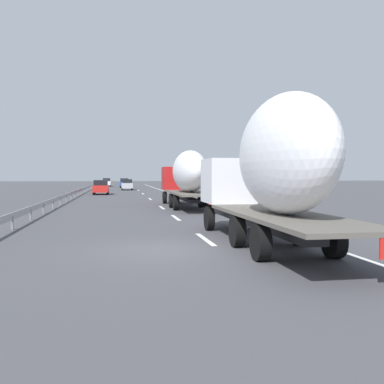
{
  "coord_description": "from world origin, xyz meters",
  "views": [
    {
      "loc": [
        -13.94,
        1.41,
        2.39
      ],
      "look_at": [
        16.06,
        -3.69,
        1.23
      ],
      "focal_mm": 40.91,
      "sensor_mm": 36.0,
      "label": 1
    }
  ],
  "objects_px": {
    "car_blue_sedan": "(124,183)",
    "truck_trailing": "(271,167)",
    "car_red_compact": "(101,187)",
    "car_silver_hatch": "(127,185)",
    "truck_lead": "(187,175)",
    "road_sign": "(193,175)",
    "car_white_van": "(107,182)"
  },
  "relations": [
    {
      "from": "car_blue_sedan",
      "to": "truck_trailing",
      "type": "bearing_deg",
      "value": -177.05
    },
    {
      "from": "car_red_compact",
      "to": "car_silver_hatch",
      "type": "bearing_deg",
      "value": -12.58
    },
    {
      "from": "truck_lead",
      "to": "road_sign",
      "type": "xyz_separation_m",
      "value": [
        15.11,
        -3.1,
        0.01
      ]
    },
    {
      "from": "car_white_van",
      "to": "car_blue_sedan",
      "type": "bearing_deg",
      "value": -157.62
    },
    {
      "from": "truck_lead",
      "to": "car_red_compact",
      "type": "distance_m",
      "value": 24.86
    },
    {
      "from": "car_white_van",
      "to": "truck_trailing",
      "type": "bearing_deg",
      "value": -174.84
    },
    {
      "from": "truck_lead",
      "to": "car_silver_hatch",
      "type": "distance_m",
      "value": 39.92
    },
    {
      "from": "car_silver_hatch",
      "to": "car_blue_sedan",
      "type": "xyz_separation_m",
      "value": [
        15.06,
        0.22,
        0.02
      ]
    },
    {
      "from": "car_white_van",
      "to": "truck_lead",
      "type": "bearing_deg",
      "value": -173.38
    },
    {
      "from": "truck_lead",
      "to": "car_silver_hatch",
      "type": "bearing_deg",
      "value": 5.09
    },
    {
      "from": "car_red_compact",
      "to": "car_white_van",
      "type": "bearing_deg",
      "value": 0.4
    },
    {
      "from": "car_silver_hatch",
      "to": "car_blue_sedan",
      "type": "relative_size",
      "value": 0.86
    },
    {
      "from": "truck_lead",
      "to": "car_red_compact",
      "type": "xyz_separation_m",
      "value": [
        23.78,
        7.1,
        -1.47
      ]
    },
    {
      "from": "car_red_compact",
      "to": "car_blue_sedan",
      "type": "bearing_deg",
      "value": -6.14
    },
    {
      "from": "truck_trailing",
      "to": "car_red_compact",
      "type": "relative_size",
      "value": 2.87
    },
    {
      "from": "truck_trailing",
      "to": "car_blue_sedan",
      "type": "xyz_separation_m",
      "value": [
        72.82,
        3.76,
        -1.75
      ]
    },
    {
      "from": "truck_trailing",
      "to": "car_blue_sedan",
      "type": "relative_size",
      "value": 2.65
    },
    {
      "from": "truck_trailing",
      "to": "car_silver_hatch",
      "type": "distance_m",
      "value": 57.89
    },
    {
      "from": "car_red_compact",
      "to": "car_silver_hatch",
      "type": "xyz_separation_m",
      "value": [
        15.95,
        -3.56,
        -0.02
      ]
    },
    {
      "from": "truck_trailing",
      "to": "car_white_van",
      "type": "relative_size",
      "value": 2.72
    },
    {
      "from": "car_red_compact",
      "to": "car_silver_hatch",
      "type": "relative_size",
      "value": 1.07
    },
    {
      "from": "truck_trailing",
      "to": "car_white_van",
      "type": "height_order",
      "value": "truck_trailing"
    },
    {
      "from": "truck_lead",
      "to": "truck_trailing",
      "type": "xyz_separation_m",
      "value": [
        -18.03,
        0.0,
        0.28
      ]
    },
    {
      "from": "truck_lead",
      "to": "road_sign",
      "type": "relative_size",
      "value": 3.89
    },
    {
      "from": "truck_lead",
      "to": "truck_trailing",
      "type": "distance_m",
      "value": 18.03
    },
    {
      "from": "car_red_compact",
      "to": "car_white_van",
      "type": "relative_size",
      "value": 0.95
    },
    {
      "from": "car_red_compact",
      "to": "car_silver_hatch",
      "type": "distance_m",
      "value": 16.35
    },
    {
      "from": "car_red_compact",
      "to": "road_sign",
      "type": "relative_size",
      "value": 1.26
    },
    {
      "from": "truck_lead",
      "to": "truck_trailing",
      "type": "bearing_deg",
      "value": 180.0
    },
    {
      "from": "car_red_compact",
      "to": "road_sign",
      "type": "bearing_deg",
      "value": -130.37
    },
    {
      "from": "car_white_van",
      "to": "car_blue_sedan",
      "type": "relative_size",
      "value": 0.97
    },
    {
      "from": "truck_lead",
      "to": "car_white_van",
      "type": "height_order",
      "value": "truck_lead"
    }
  ]
}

